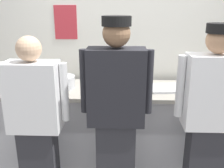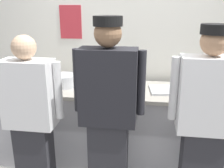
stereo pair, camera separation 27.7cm
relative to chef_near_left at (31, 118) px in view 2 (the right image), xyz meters
The scene contains 13 objects.
wall_back 1.52m from the chef_near_left, 57.06° to the left, with size 4.51×0.11×2.86m.
prep_counter 1.09m from the chef_near_left, 42.23° to the left, with size 2.88×0.70×0.93m.
chef_near_left is the anchor object (origin of this frame).
chef_center 0.71m from the chef_near_left, ahead, with size 0.62×0.24×1.74m.
chef_far_right 1.52m from the chef_near_left, ahead, with size 0.61×0.24×1.68m.
plate_stack_front 1.13m from the chef_near_left, 37.21° to the left, with size 0.23×0.23×0.10m.
mixing_bowl_steel 0.71m from the chef_near_left, 83.91° to the left, with size 0.30×0.30×0.13m, color #B7BABF.
sheet_tray 1.47m from the chef_near_left, 27.97° to the left, with size 0.46×0.32×0.02m, color #B7BABF.
squeeze_bottle_spare 0.83m from the chef_near_left, 121.44° to the left, with size 0.06×0.06×0.21m.
ramekin_red_sauce 1.87m from the chef_near_left, 27.90° to the left, with size 0.09×0.09×0.04m.
ramekin_orange_sauce 1.79m from the chef_near_left, 16.71° to the left, with size 0.09×0.09×0.05m.
deli_cup 0.81m from the chef_near_left, 106.39° to the left, with size 0.09×0.09×0.10m, color white.
chefs_knife 0.84m from the chef_near_left, 46.26° to the left, with size 0.27×0.03×0.02m.
Camera 2 is at (0.27, -2.27, 1.81)m, focal length 40.16 mm.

